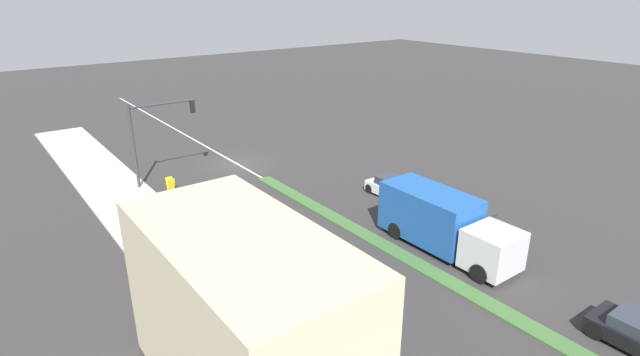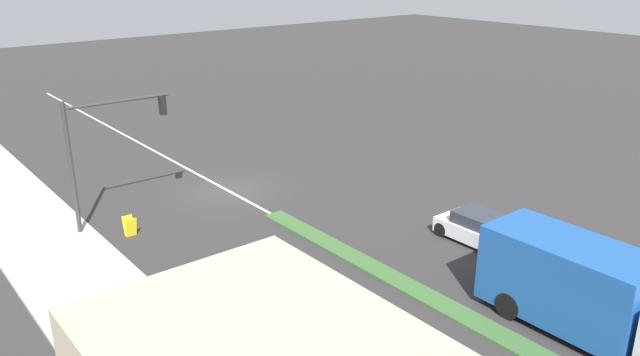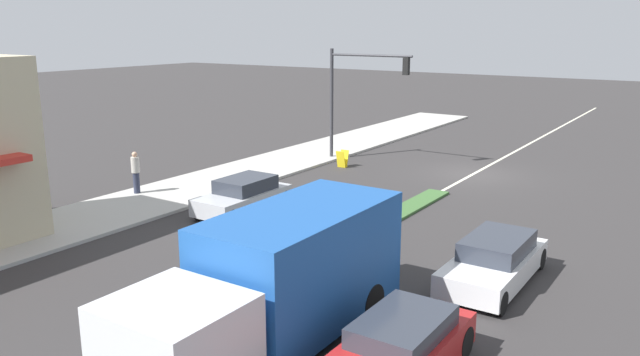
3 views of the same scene
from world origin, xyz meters
name	(u,v)px [view 2 (image 2 of 3)]	position (x,y,z in m)	size (l,w,h in m)	color
lane_marking_center	(227,190)	(0.00, 0.00, 0.00)	(0.16, 60.00, 0.01)	beige
traffic_signal_main	(103,140)	(6.12, 0.59, 3.90)	(4.59, 0.34, 5.60)	#333338
warning_aframe_sign	(130,226)	(5.95, 2.09, 0.43)	(0.45, 0.53, 0.84)	yellow
delivery_truck	(593,294)	(-2.20, 17.99, 1.47)	(2.44, 7.50, 2.87)	silver
hatchback_red	(627,287)	(-5.00, 17.80, 0.62)	(1.73, 4.04, 1.27)	#AD1E1E
sedan_silver	(263,298)	(5.00, 10.70, 0.62)	(1.76, 3.88, 1.30)	#B7BABF
van_white	(487,231)	(-5.00, 12.04, 0.61)	(1.76, 4.35, 1.28)	silver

